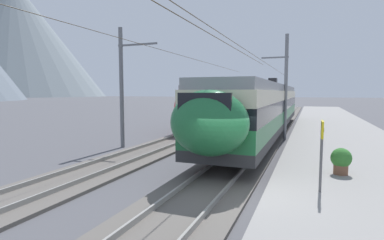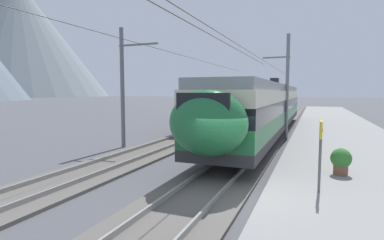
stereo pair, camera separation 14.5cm
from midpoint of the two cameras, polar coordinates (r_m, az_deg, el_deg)
ground_plane at (r=9.96m, az=8.29°, el=-14.26°), size 400.00×400.00×0.00m
track_near at (r=10.24m, az=1.77°, el=-13.25°), size 120.00×3.00×0.28m
track_far at (r=12.77m, az=-20.52°, el=-9.83°), size 120.00×3.00×0.28m
train_near_platform at (r=23.52m, az=13.31°, el=2.45°), size 28.71×3.02×4.27m
train_far_track at (r=35.68m, az=7.78°, el=3.44°), size 28.96×2.90×4.27m
catenary_mast_mid at (r=22.15m, az=16.66°, el=6.32°), size 43.85×1.85×7.27m
catenary_mast_far_side at (r=18.54m, az=-12.80°, el=6.60°), size 43.85×2.54×7.07m
platform_sign at (r=9.89m, az=22.73°, el=-3.47°), size 0.70×0.08×2.16m
potted_plant_by_shelter at (r=12.48m, az=25.82°, el=-6.65°), size 0.73×0.73×0.97m
mountain_right_ridge at (r=274.36m, az=-30.18°, el=13.05°), size 130.46×130.46×87.95m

